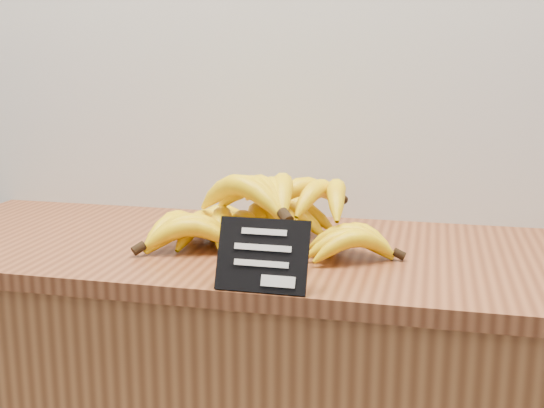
{
  "coord_description": "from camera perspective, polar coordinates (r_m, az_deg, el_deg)",
  "views": [
    {
      "loc": [
        0.08,
        1.55,
        1.28
      ],
      "look_at": [
        -0.2,
        2.7,
        1.02
      ],
      "focal_mm": 45.0,
      "sensor_mm": 36.0,
      "label": 1
    }
  ],
  "objects": [
    {
      "name": "banana_pile",
      "position": [
        1.28,
        -0.74,
        -1.09
      ],
      "size": [
        0.5,
        0.34,
        0.13
      ],
      "color": "yellow",
      "rests_on": "counter_top"
    },
    {
      "name": "counter_top",
      "position": [
        1.29,
        0.52,
        -4.11
      ],
      "size": [
        1.47,
        0.54,
        0.03
      ],
      "primitive_type": "cube",
      "color": "brown",
      "rests_on": "counter"
    },
    {
      "name": "chalkboard_sign",
      "position": [
        1.03,
        -0.81,
        -4.33
      ],
      "size": [
        0.14,
        0.05,
        0.11
      ],
      "primitive_type": "cube",
      "rotation": [
        -0.4,
        0.0,
        0.0
      ],
      "color": "black",
      "rests_on": "counter_top"
    }
  ]
}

